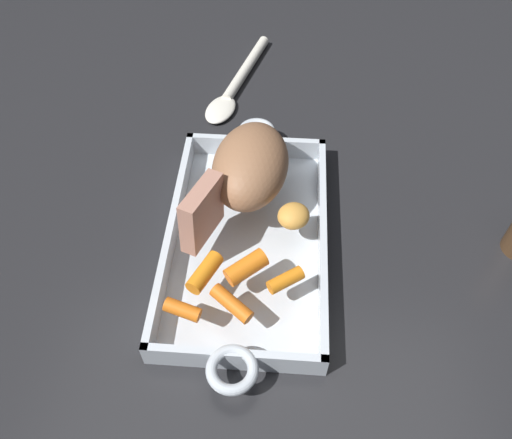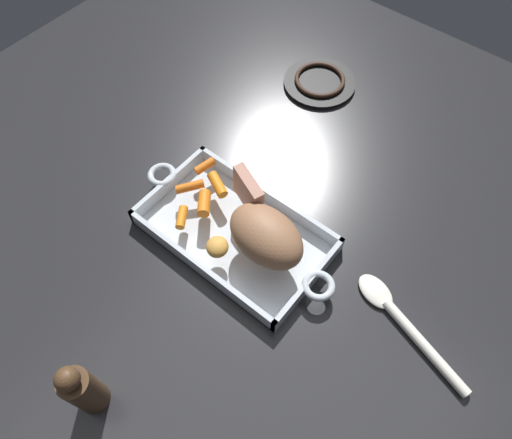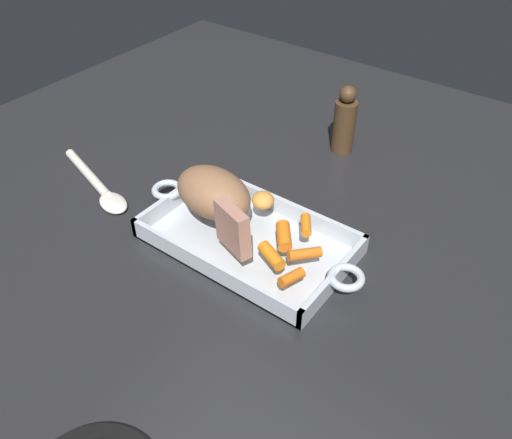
{
  "view_description": "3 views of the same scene",
  "coord_description": "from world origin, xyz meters",
  "px_view_note": "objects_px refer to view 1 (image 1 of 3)",
  "views": [
    {
      "loc": [
        -0.42,
        -0.04,
        0.59
      ],
      "look_at": [
        0.0,
        -0.01,
        0.06
      ],
      "focal_mm": 36.67,
      "sensor_mm": 36.0,
      "label": 1
    },
    {
      "loc": [
        0.31,
        -0.32,
        0.79
      ],
      "look_at": [
        0.03,
        0.03,
        0.05
      ],
      "focal_mm": 32.61,
      "sensor_mm": 36.0,
      "label": 2
    },
    {
      "loc": [
        -0.42,
        0.54,
        0.63
      ],
      "look_at": [
        -0.02,
        -0.0,
        0.06
      ],
      "focal_mm": 36.63,
      "sensor_mm": 36.0,
      "label": 3
    }
  ],
  "objects_px": {
    "serving_spoon": "(236,85)",
    "baby_carrot_center_right": "(205,272)",
    "pork_roast": "(247,165)",
    "baby_carrot_southeast": "(182,310)",
    "roast_slice_outer": "(202,213)",
    "roasting_dish": "(247,240)",
    "baby_carrot_southwest": "(232,304)",
    "baby_carrot_long": "(246,267)",
    "potato_near_roast": "(294,216)",
    "baby_carrot_center_left": "(286,280)"
  },
  "relations": [
    {
      "from": "baby_carrot_center_right",
      "to": "serving_spoon",
      "type": "bearing_deg",
      "value": 0.47
    },
    {
      "from": "roasting_dish",
      "to": "baby_carrot_center_left",
      "type": "distance_m",
      "value": 0.11
    },
    {
      "from": "roast_slice_outer",
      "to": "baby_carrot_center_right",
      "type": "distance_m",
      "value": 0.08
    },
    {
      "from": "pork_roast",
      "to": "baby_carrot_southeast",
      "type": "height_order",
      "value": "pork_roast"
    },
    {
      "from": "baby_carrot_center_left",
      "to": "baby_carrot_center_right",
      "type": "distance_m",
      "value": 0.1
    },
    {
      "from": "roast_slice_outer",
      "to": "baby_carrot_southeast",
      "type": "height_order",
      "value": "roast_slice_outer"
    },
    {
      "from": "baby_carrot_southeast",
      "to": "pork_roast",
      "type": "bearing_deg",
      "value": -15.89
    },
    {
      "from": "baby_carrot_long",
      "to": "baby_carrot_center_left",
      "type": "bearing_deg",
      "value": -104.7
    },
    {
      "from": "pork_roast",
      "to": "baby_carrot_southeast",
      "type": "bearing_deg",
      "value": 164.11
    },
    {
      "from": "roasting_dish",
      "to": "baby_carrot_southeast",
      "type": "relative_size",
      "value": 10.43
    },
    {
      "from": "baby_carrot_southeast",
      "to": "baby_carrot_southwest",
      "type": "distance_m",
      "value": 0.06
    },
    {
      "from": "baby_carrot_southwest",
      "to": "roasting_dish",
      "type": "bearing_deg",
      "value": -3.53
    },
    {
      "from": "pork_roast",
      "to": "potato_near_roast",
      "type": "bearing_deg",
      "value": -133.73
    },
    {
      "from": "baby_carrot_southeast",
      "to": "potato_near_roast",
      "type": "bearing_deg",
      "value": -40.81
    },
    {
      "from": "potato_near_roast",
      "to": "roast_slice_outer",
      "type": "bearing_deg",
      "value": 101.31
    },
    {
      "from": "baby_carrot_center_left",
      "to": "baby_carrot_center_right",
      "type": "xyz_separation_m",
      "value": [
        0.0,
        0.1,
        0.0
      ]
    },
    {
      "from": "roast_slice_outer",
      "to": "baby_carrot_center_left",
      "type": "distance_m",
      "value": 0.13
    },
    {
      "from": "pork_roast",
      "to": "baby_carrot_southwest",
      "type": "xyz_separation_m",
      "value": [
        -0.2,
        0.0,
        -0.03
      ]
    },
    {
      "from": "roast_slice_outer",
      "to": "pork_roast",
      "type": "bearing_deg",
      "value": -30.23
    },
    {
      "from": "baby_carrot_center_right",
      "to": "serving_spoon",
      "type": "distance_m",
      "value": 0.43
    },
    {
      "from": "potato_near_roast",
      "to": "serving_spoon",
      "type": "distance_m",
      "value": 0.35
    },
    {
      "from": "baby_carrot_southeast",
      "to": "baby_carrot_long",
      "type": "distance_m",
      "value": 0.09
    },
    {
      "from": "baby_carrot_long",
      "to": "baby_carrot_southwest",
      "type": "height_order",
      "value": "baby_carrot_long"
    },
    {
      "from": "baby_carrot_center_left",
      "to": "roast_slice_outer",
      "type": "bearing_deg",
      "value": 56.24
    },
    {
      "from": "baby_carrot_southeast",
      "to": "baby_carrot_center_right",
      "type": "bearing_deg",
      "value": -20.7
    },
    {
      "from": "roast_slice_outer",
      "to": "baby_carrot_long",
      "type": "distance_m",
      "value": 0.09
    },
    {
      "from": "baby_carrot_center_right",
      "to": "baby_carrot_center_left",
      "type": "bearing_deg",
      "value": -91.67
    },
    {
      "from": "baby_carrot_long",
      "to": "baby_carrot_southwest",
      "type": "xyz_separation_m",
      "value": [
        -0.05,
        0.01,
        -0.0
      ]
    },
    {
      "from": "serving_spoon",
      "to": "baby_carrot_center_right",
      "type": "bearing_deg",
      "value": 17.04
    },
    {
      "from": "baby_carrot_southwest",
      "to": "potato_near_roast",
      "type": "height_order",
      "value": "potato_near_roast"
    },
    {
      "from": "roast_slice_outer",
      "to": "baby_carrot_center_left",
      "type": "relative_size",
      "value": 1.74
    },
    {
      "from": "roast_slice_outer",
      "to": "baby_carrot_long",
      "type": "height_order",
      "value": "roast_slice_outer"
    },
    {
      "from": "baby_carrot_center_right",
      "to": "serving_spoon",
      "type": "relative_size",
      "value": 0.22
    },
    {
      "from": "roast_slice_outer",
      "to": "baby_carrot_center_right",
      "type": "bearing_deg",
      "value": -171.46
    },
    {
      "from": "pork_roast",
      "to": "serving_spoon",
      "type": "distance_m",
      "value": 0.28
    },
    {
      "from": "baby_carrot_southwest",
      "to": "baby_carrot_southeast",
      "type": "bearing_deg",
      "value": 101.97
    },
    {
      "from": "pork_roast",
      "to": "baby_carrot_long",
      "type": "relative_size",
      "value": 2.9
    },
    {
      "from": "baby_carrot_long",
      "to": "baby_carrot_southwest",
      "type": "bearing_deg",
      "value": 165.32
    },
    {
      "from": "pork_roast",
      "to": "serving_spoon",
      "type": "height_order",
      "value": "pork_roast"
    },
    {
      "from": "roast_slice_outer",
      "to": "baby_carrot_southwest",
      "type": "xyz_separation_m",
      "value": [
        -0.11,
        -0.05,
        -0.03
      ]
    },
    {
      "from": "roasting_dish",
      "to": "pork_roast",
      "type": "xyz_separation_m",
      "value": [
        0.07,
        0.0,
        0.07
      ]
    },
    {
      "from": "roasting_dish",
      "to": "baby_carrot_southwest",
      "type": "bearing_deg",
      "value": 176.47
    },
    {
      "from": "potato_near_roast",
      "to": "baby_carrot_center_right",
      "type": "bearing_deg",
      "value": 131.47
    },
    {
      "from": "baby_carrot_center_left",
      "to": "baby_carrot_southeast",
      "type": "xyz_separation_m",
      "value": [
        -0.05,
        0.12,
        -0.0
      ]
    },
    {
      "from": "roasting_dish",
      "to": "roast_slice_outer",
      "type": "xyz_separation_m",
      "value": [
        -0.01,
        0.05,
        0.07
      ]
    },
    {
      "from": "baby_carrot_long",
      "to": "roast_slice_outer",
      "type": "bearing_deg",
      "value": 45.06
    },
    {
      "from": "serving_spoon",
      "to": "roast_slice_outer",
      "type": "bearing_deg",
      "value": 15.43
    },
    {
      "from": "baby_carrot_center_right",
      "to": "baby_carrot_southeast",
      "type": "relative_size",
      "value": 1.28
    },
    {
      "from": "pork_roast",
      "to": "potato_near_roast",
      "type": "xyz_separation_m",
      "value": [
        -0.06,
        -0.07,
        -0.03
      ]
    },
    {
      "from": "roast_slice_outer",
      "to": "baby_carrot_center_left",
      "type": "bearing_deg",
      "value": -123.76
    }
  ]
}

